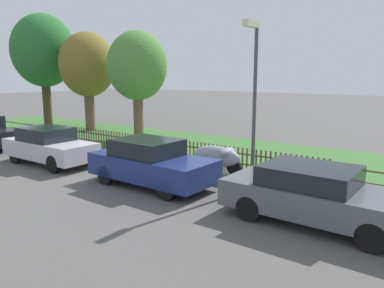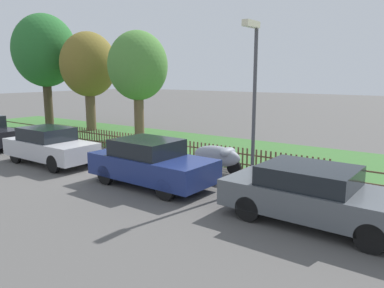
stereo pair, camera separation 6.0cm
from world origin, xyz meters
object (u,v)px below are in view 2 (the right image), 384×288
(tree_behind_motorcycle, at_px, (88,65))
(street_lamp, at_px, (253,85))
(parked_car_navy_estate, at_px, (151,162))
(tree_mid_park, at_px, (138,67))
(parked_car_red_compact, at_px, (315,195))
(covered_motorcycle, at_px, (218,156))
(parked_car_black_saloon, at_px, (50,146))
(tree_nearest_kerb, at_px, (45,51))

(tree_behind_motorcycle, xyz_separation_m, street_lamp, (14.09, -5.39, -0.87))
(parked_car_navy_estate, relative_size, tree_mid_park, 0.72)
(tree_mid_park, height_order, street_lamp, tree_mid_park)
(tree_mid_park, xyz_separation_m, street_lamp, (9.34, -4.84, -0.72))
(parked_car_red_compact, bearing_deg, tree_behind_motorcycle, 158.87)
(parked_car_navy_estate, bearing_deg, parked_car_red_compact, 0.98)
(covered_motorcycle, bearing_deg, parked_car_red_compact, -30.44)
(parked_car_black_saloon, bearing_deg, tree_nearest_kerb, 146.64)
(parked_car_red_compact, distance_m, tree_nearest_kerb, 22.02)
(parked_car_navy_estate, height_order, tree_mid_park, tree_mid_park)
(parked_car_black_saloon, xyz_separation_m, parked_car_navy_estate, (5.26, 0.16, 0.01))
(parked_car_navy_estate, distance_m, parked_car_red_compact, 5.29)
(covered_motorcycle, height_order, street_lamp, street_lamp)
(parked_car_red_compact, distance_m, street_lamp, 3.81)
(tree_nearest_kerb, bearing_deg, tree_mid_park, -1.28)
(parked_car_black_saloon, distance_m, parked_car_red_compact, 10.56)
(tree_mid_park, bearing_deg, covered_motorcycle, -25.91)
(tree_mid_park, bearing_deg, tree_nearest_kerb, 178.72)
(parked_car_black_saloon, xyz_separation_m, street_lamp, (8.09, 1.59, 2.48))
(tree_mid_park, bearing_deg, parked_car_black_saloon, -79.06)
(tree_behind_motorcycle, xyz_separation_m, tree_mid_park, (4.76, -0.55, -0.14))
(parked_car_black_saloon, relative_size, tree_nearest_kerb, 0.55)
(tree_nearest_kerb, xyz_separation_m, tree_behind_motorcycle, (4.03, 0.35, -0.98))
(parked_car_navy_estate, distance_m, street_lamp, 4.02)
(parked_car_black_saloon, relative_size, tree_behind_motorcycle, 0.67)
(tree_nearest_kerb, height_order, street_lamp, tree_nearest_kerb)
(street_lamp, bearing_deg, parked_car_black_saloon, -168.88)
(tree_nearest_kerb, distance_m, tree_mid_park, 8.85)
(covered_motorcycle, bearing_deg, street_lamp, -31.31)
(parked_car_navy_estate, xyz_separation_m, tree_behind_motorcycle, (-11.26, 6.82, 3.33))
(tree_nearest_kerb, bearing_deg, street_lamp, -15.53)
(tree_nearest_kerb, bearing_deg, tree_behind_motorcycle, 4.99)
(covered_motorcycle, distance_m, tree_nearest_kerb, 17.17)
(parked_car_black_saloon, distance_m, covered_motorcycle, 6.75)
(parked_car_black_saloon, height_order, tree_nearest_kerb, tree_nearest_kerb)
(tree_nearest_kerb, bearing_deg, parked_car_navy_estate, -22.94)
(tree_behind_motorcycle, bearing_deg, street_lamp, -20.92)
(parked_car_navy_estate, xyz_separation_m, parked_car_red_compact, (5.29, -0.05, -0.04))
(parked_car_red_compact, xyz_separation_m, tree_nearest_kerb, (-20.58, 6.52, 4.35))
(parked_car_navy_estate, relative_size, parked_car_red_compact, 0.94)
(parked_car_black_saloon, bearing_deg, tree_mid_park, 101.05)
(tree_mid_park, relative_size, street_lamp, 1.16)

